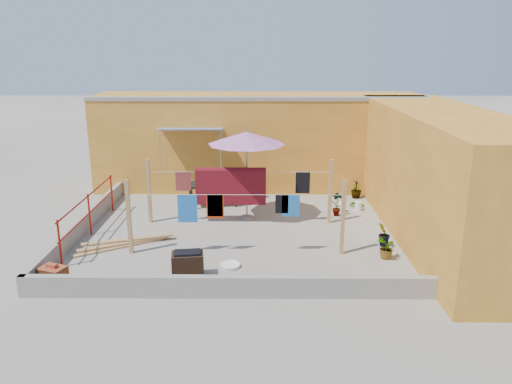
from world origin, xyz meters
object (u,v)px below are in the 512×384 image
(white_basin, at_px, (230,265))
(brick_stack, at_px, (53,275))
(water_jug_a, at_px, (358,206))
(outdoor_table, at_px, (212,185))
(green_hose, at_px, (357,205))
(brazier, at_px, (188,265))
(water_jug_b, at_px, (342,207))
(plant_back_a, at_px, (247,185))
(patio_umbrella, at_px, (247,139))

(white_basin, bearing_deg, brick_stack, -166.35)
(white_basin, xyz_separation_m, water_jug_a, (3.62, 4.07, 0.09))
(outdoor_table, distance_m, green_hose, 4.51)
(brick_stack, bearing_deg, brazier, 6.69)
(water_jug_b, relative_size, plant_back_a, 0.38)
(water_jug_a, bearing_deg, outdoor_table, 173.85)
(green_hose, bearing_deg, outdoor_table, 179.80)
(white_basin, relative_size, water_jug_b, 1.46)
(water_jug_b, bearing_deg, brick_stack, -144.38)
(outdoor_table, relative_size, brick_stack, 2.70)
(green_hose, bearing_deg, water_jug_a, -95.95)
(white_basin, distance_m, water_jug_a, 5.45)
(brazier, bearing_deg, outdoor_table, 89.36)
(patio_umbrella, distance_m, water_jug_a, 4.05)
(brick_stack, xyz_separation_m, water_jug_b, (6.70, 4.80, -0.05))
(outdoor_table, height_order, white_basin, outdoor_table)
(brazier, xyz_separation_m, white_basin, (0.86, 0.55, -0.25))
(outdoor_table, height_order, green_hose, outdoor_table)
(brick_stack, height_order, brazier, brazier)
(white_basin, xyz_separation_m, green_hose, (3.67, 4.53, -0.01))
(brick_stack, distance_m, plant_back_a, 7.34)
(water_jug_b, distance_m, plant_back_a, 3.22)
(water_jug_a, relative_size, plant_back_a, 0.37)
(water_jug_a, xyz_separation_m, green_hose, (0.05, 0.46, -0.11))
(outdoor_table, relative_size, plant_back_a, 2.01)
(white_basin, xyz_separation_m, water_jug_b, (3.10, 3.93, 0.10))
(brick_stack, bearing_deg, water_jug_b, 35.62)
(water_jug_b, bearing_deg, water_jug_a, 15.66)
(green_hose, bearing_deg, patio_umbrella, -160.02)
(patio_umbrella, relative_size, plant_back_a, 3.39)
(outdoor_table, xyz_separation_m, plant_back_a, (1.04, 0.83, -0.24))
(green_hose, bearing_deg, water_jug_b, -133.16)
(white_basin, relative_size, green_hose, 1.01)
(brazier, bearing_deg, patio_umbrella, 73.39)
(patio_umbrella, bearing_deg, water_jug_b, 12.46)
(water_jug_a, xyz_separation_m, plant_back_a, (-3.38, 1.31, 0.28))
(brazier, height_order, water_jug_a, brazier)
(brick_stack, xyz_separation_m, plant_back_a, (3.84, 6.25, 0.22))
(brazier, bearing_deg, white_basin, 32.73)
(water_jug_b, bearing_deg, plant_back_a, 153.07)
(outdoor_table, bearing_deg, green_hose, -0.20)
(patio_umbrella, relative_size, brick_stack, 4.55)
(white_basin, bearing_deg, outdoor_table, 100.03)
(water_jug_a, bearing_deg, brazier, -134.09)
(patio_umbrella, bearing_deg, white_basin, -95.01)
(patio_umbrella, height_order, water_jug_a, patio_umbrella)
(patio_umbrella, relative_size, water_jug_b, 8.82)
(brazier, relative_size, green_hose, 1.57)
(brazier, xyz_separation_m, plant_back_a, (1.10, 5.93, 0.12))
(brazier, bearing_deg, water_jug_a, 45.91)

